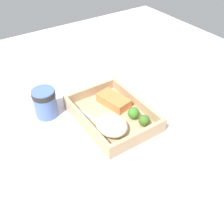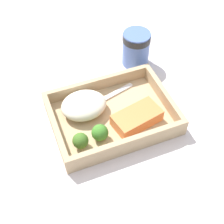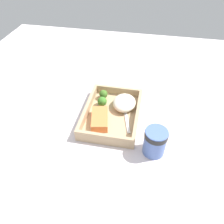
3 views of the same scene
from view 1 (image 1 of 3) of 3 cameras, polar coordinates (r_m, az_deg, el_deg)
name	(u,v)px [view 1 (image 1 of 3)]	position (r cm, az deg, el deg)	size (l,w,h in cm)	color
ground_plane	(112,121)	(85.14, 0.00, -1.91)	(160.00, 160.00, 2.00)	silver
takeout_tray	(112,117)	(84.09, 0.00, -1.10)	(27.93, 20.45, 1.20)	tan
tray_rim	(112,111)	(82.59, 0.00, 0.11)	(27.93, 20.45, 3.41)	tan
salmon_fillet	(114,101)	(87.30, 0.34, 2.49)	(10.95, 5.82, 3.06)	orange
mashed_potatoes	(112,125)	(77.26, -0.09, -2.85)	(10.63, 8.95, 4.22)	beige
broccoli_floret_1	(134,113)	(81.73, 4.71, -0.25)	(3.71, 3.71, 3.97)	#769D5B
broccoli_floret_2	(144,121)	(79.38, 7.02, -1.86)	(3.46, 3.46, 3.88)	#80A45F
fork	(98,122)	(81.21, -3.04, -2.17)	(15.69, 5.69, 0.44)	silver
paper_cup	(45,102)	(85.21, -14.41, 2.20)	(7.38, 7.38, 9.62)	#4E6BAF
receipt_slip	(138,83)	(101.06, 5.71, 6.27)	(7.14, 11.94, 0.24)	white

